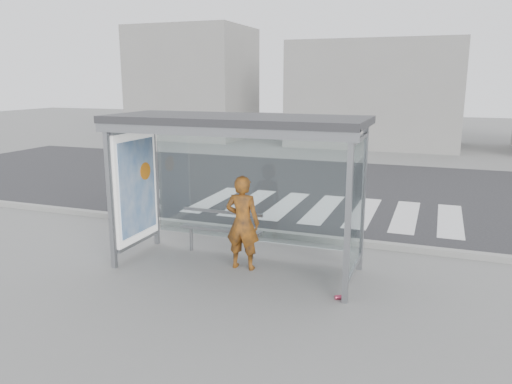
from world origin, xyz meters
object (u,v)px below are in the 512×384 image
Objects in this scene: bus_shelter at (217,153)px; bench at (221,229)px; soda_can at (339,297)px; person at (243,223)px.

bus_shelter reaches higher than bench.
person is at bearing 159.27° from soda_can.
bench is at bearing 153.73° from soda_can.
soda_can is at bearing 157.64° from person.
soda_can is at bearing -26.27° from bench.
person is 0.89m from bench.
bus_shelter reaches higher than soda_can.
bench is at bearing -40.90° from person.
bench is at bearing 108.95° from bus_shelter.
soda_can is at bearing -16.83° from bus_shelter.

